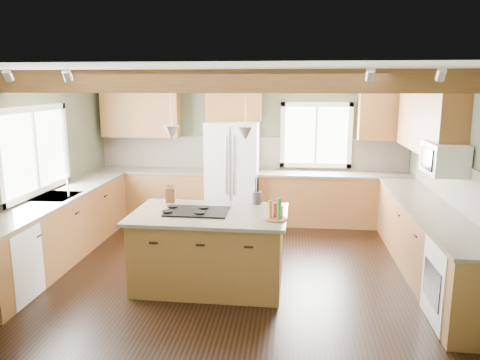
# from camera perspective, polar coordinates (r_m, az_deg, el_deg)

# --- Properties ---
(floor) EXTENTS (5.60, 5.60, 0.00)m
(floor) POSITION_cam_1_polar(r_m,az_deg,el_deg) (6.45, -0.59, -10.63)
(floor) COLOR black
(floor) RESTS_ON ground
(ceiling) EXTENTS (5.60, 5.60, 0.00)m
(ceiling) POSITION_cam_1_polar(r_m,az_deg,el_deg) (5.97, -0.65, 13.15)
(ceiling) COLOR silver
(ceiling) RESTS_ON wall_back
(wall_back) EXTENTS (5.60, 0.00, 5.60)m
(wall_back) POSITION_cam_1_polar(r_m,az_deg,el_deg) (8.53, 1.42, 3.93)
(wall_back) COLOR #464B35
(wall_back) RESTS_ON ground
(wall_left) EXTENTS (0.00, 5.00, 5.00)m
(wall_left) POSITION_cam_1_polar(r_m,az_deg,el_deg) (6.99, -24.07, 1.21)
(wall_left) COLOR #464B35
(wall_left) RESTS_ON ground
(wall_right) EXTENTS (0.00, 5.00, 5.00)m
(wall_right) POSITION_cam_1_polar(r_m,az_deg,el_deg) (6.38, 25.22, 0.20)
(wall_right) COLOR #464B35
(wall_right) RESTS_ON ground
(ceiling_beam) EXTENTS (5.55, 0.26, 0.26)m
(ceiling_beam) POSITION_cam_1_polar(r_m,az_deg,el_deg) (5.41, -1.38, 11.93)
(ceiling_beam) COLOR #583419
(ceiling_beam) RESTS_ON ceiling
(soffit_trim) EXTENTS (5.55, 0.20, 0.10)m
(soffit_trim) POSITION_cam_1_polar(r_m,az_deg,el_deg) (8.35, 1.41, 12.30)
(soffit_trim) COLOR #583419
(soffit_trim) RESTS_ON ceiling
(backsplash_back) EXTENTS (5.58, 0.03, 0.58)m
(backsplash_back) POSITION_cam_1_polar(r_m,az_deg,el_deg) (8.53, 1.41, 3.32)
(backsplash_back) COLOR brown
(backsplash_back) RESTS_ON wall_back
(backsplash_right) EXTENTS (0.03, 3.70, 0.58)m
(backsplash_right) POSITION_cam_1_polar(r_m,az_deg,el_deg) (6.44, 24.88, -0.50)
(backsplash_right) COLOR brown
(backsplash_right) RESTS_ON wall_right
(base_cab_back_left) EXTENTS (2.02, 0.60, 0.88)m
(base_cab_back_left) POSITION_cam_1_polar(r_m,az_deg,el_deg) (8.73, -10.57, -1.82)
(base_cab_back_left) COLOR brown
(base_cab_back_left) RESTS_ON floor
(counter_back_left) EXTENTS (2.06, 0.64, 0.04)m
(counter_back_left) POSITION_cam_1_polar(r_m,az_deg,el_deg) (8.64, -10.68, 1.15)
(counter_back_left) COLOR #453E33
(counter_back_left) RESTS_ON base_cab_back_left
(base_cab_back_right) EXTENTS (2.62, 0.60, 0.88)m
(base_cab_back_right) POSITION_cam_1_polar(r_m,az_deg,el_deg) (8.40, 11.40, -2.39)
(base_cab_back_right) COLOR brown
(base_cab_back_right) RESTS_ON floor
(counter_back_right) EXTENTS (2.66, 0.64, 0.04)m
(counter_back_right) POSITION_cam_1_polar(r_m,az_deg,el_deg) (8.30, 11.53, 0.69)
(counter_back_right) COLOR #453E33
(counter_back_right) RESTS_ON base_cab_back_right
(base_cab_left) EXTENTS (0.60, 3.70, 0.88)m
(base_cab_left) POSITION_cam_1_polar(r_m,az_deg,el_deg) (7.08, -21.18, -5.61)
(base_cab_left) COLOR brown
(base_cab_left) RESTS_ON floor
(counter_left) EXTENTS (0.64, 3.74, 0.04)m
(counter_left) POSITION_cam_1_polar(r_m,az_deg,el_deg) (6.96, -21.46, -1.99)
(counter_left) COLOR #453E33
(counter_left) RESTS_ON base_cab_left
(base_cab_right) EXTENTS (0.60, 3.70, 0.88)m
(base_cab_right) POSITION_cam_1_polar(r_m,az_deg,el_deg) (6.54, 21.92, -7.05)
(base_cab_right) COLOR brown
(base_cab_right) RESTS_ON floor
(counter_right) EXTENTS (0.64, 3.74, 0.04)m
(counter_right) POSITION_cam_1_polar(r_m,az_deg,el_deg) (6.42, 22.23, -3.15)
(counter_right) COLOR #453E33
(counter_right) RESTS_ON base_cab_right
(upper_cab_back_left) EXTENTS (1.40, 0.35, 0.90)m
(upper_cab_back_left) POSITION_cam_1_polar(r_m,az_deg,el_deg) (8.70, -11.97, 8.14)
(upper_cab_back_left) COLOR brown
(upper_cab_back_left) RESTS_ON wall_back
(upper_cab_over_fridge) EXTENTS (0.96, 0.35, 0.70)m
(upper_cab_over_fridge) POSITION_cam_1_polar(r_m,az_deg,el_deg) (8.32, -0.74, 9.62)
(upper_cab_over_fridge) COLOR brown
(upper_cab_over_fridge) RESTS_ON wall_back
(upper_cab_right) EXTENTS (0.35, 2.20, 0.90)m
(upper_cab_right) POSITION_cam_1_polar(r_m,az_deg,el_deg) (7.10, 22.03, 6.82)
(upper_cab_right) COLOR brown
(upper_cab_right) RESTS_ON wall_right
(upper_cab_back_corner) EXTENTS (0.90, 0.35, 0.90)m
(upper_cab_back_corner) POSITION_cam_1_polar(r_m,az_deg,el_deg) (8.41, 17.30, 7.76)
(upper_cab_back_corner) COLOR brown
(upper_cab_back_corner) RESTS_ON wall_back
(window_left) EXTENTS (0.04, 1.60, 1.05)m
(window_left) POSITION_cam_1_polar(r_m,az_deg,el_deg) (6.98, -23.89, 3.30)
(window_left) COLOR white
(window_left) RESTS_ON wall_left
(window_back) EXTENTS (1.10, 0.04, 1.00)m
(window_back) POSITION_cam_1_polar(r_m,az_deg,el_deg) (8.46, 9.24, 5.43)
(window_back) COLOR white
(window_back) RESTS_ON wall_back
(sink) EXTENTS (0.50, 0.65, 0.03)m
(sink) POSITION_cam_1_polar(r_m,az_deg,el_deg) (6.96, -21.46, -1.95)
(sink) COLOR #262628
(sink) RESTS_ON counter_left
(faucet) EXTENTS (0.02, 0.02, 0.28)m
(faucet) POSITION_cam_1_polar(r_m,az_deg,el_deg) (6.85, -20.22, -0.82)
(faucet) COLOR #B2B2B7
(faucet) RESTS_ON sink
(dishwasher) EXTENTS (0.60, 0.60, 0.84)m
(dishwasher) POSITION_cam_1_polar(r_m,az_deg,el_deg) (6.02, -26.81, -9.20)
(dishwasher) COLOR white
(dishwasher) RESTS_ON floor
(oven) EXTENTS (0.60, 0.72, 0.84)m
(oven) POSITION_cam_1_polar(r_m,az_deg,el_deg) (5.38, 25.50, -11.50)
(oven) COLOR white
(oven) RESTS_ON floor
(microwave) EXTENTS (0.40, 0.70, 0.38)m
(microwave) POSITION_cam_1_polar(r_m,az_deg,el_deg) (6.22, 23.64, 2.41)
(microwave) COLOR white
(microwave) RESTS_ON wall_right
(pendant_left) EXTENTS (0.18, 0.18, 0.16)m
(pendant_left) POSITION_cam_1_polar(r_m,az_deg,el_deg) (5.58, -8.33, 5.73)
(pendant_left) COLOR #B2B2B7
(pendant_left) RESTS_ON ceiling
(pendant_right) EXTENTS (0.18, 0.18, 0.16)m
(pendant_right) POSITION_cam_1_polar(r_m,az_deg,el_deg) (5.41, 0.69, 5.68)
(pendant_right) COLOR #B2B2B7
(pendant_right) RESTS_ON ceiling
(refrigerator) EXTENTS (0.90, 0.74, 1.80)m
(refrigerator) POSITION_cam_1_polar(r_m,az_deg,el_deg) (8.25, -0.89, 0.86)
(refrigerator) COLOR white
(refrigerator) RESTS_ON floor
(island) EXTENTS (1.76, 1.09, 0.88)m
(island) POSITION_cam_1_polar(r_m,az_deg,el_deg) (5.81, -3.69, -8.56)
(island) COLOR brown
(island) RESTS_ON floor
(island_top) EXTENTS (1.88, 1.21, 0.04)m
(island_top) POSITION_cam_1_polar(r_m,az_deg,el_deg) (5.66, -3.75, -4.19)
(island_top) COLOR #453E33
(island_top) RESTS_ON island
(cooktop) EXTENTS (0.76, 0.52, 0.02)m
(cooktop) POSITION_cam_1_polar(r_m,az_deg,el_deg) (5.68, -5.20, -3.84)
(cooktop) COLOR black
(cooktop) RESTS_ON island_top
(knife_block) EXTENTS (0.13, 0.10, 0.19)m
(knife_block) POSITION_cam_1_polar(r_m,az_deg,el_deg) (6.17, -8.48, -1.84)
(knife_block) COLOR brown
(knife_block) RESTS_ON island_top
(utensil_crock) EXTENTS (0.13, 0.13, 0.16)m
(utensil_crock) POSITION_cam_1_polar(r_m,az_deg,el_deg) (6.04, 2.07, -2.20)
(utensil_crock) COLOR #39332E
(utensil_crock) RESTS_ON island_top
(bottle_tray) EXTENTS (0.32, 0.32, 0.25)m
(bottle_tray) POSITION_cam_1_polar(r_m,az_deg,el_deg) (5.34, 4.31, -3.58)
(bottle_tray) COLOR brown
(bottle_tray) RESTS_ON island_top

